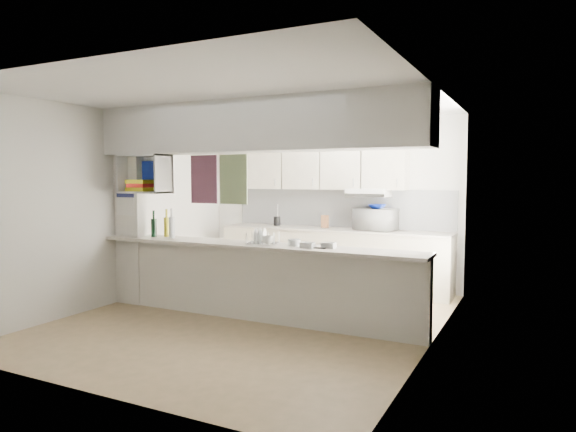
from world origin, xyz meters
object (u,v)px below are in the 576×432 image
Objects in this scene: dish_rack at (263,238)px; wine_bottles at (164,227)px; microwave at (376,219)px; bowl at (377,206)px.

dish_rack is 1.51m from wine_bottles.
wine_bottles is (-2.25, -2.09, -0.02)m from microwave.
dish_rack is at bearing 82.84° from microwave.
wine_bottles reaches higher than microwave.
microwave is 2.28× the size of bowl.
dish_rack is (-0.74, -2.16, -0.28)m from bowl.
wine_bottles reaches higher than dish_rack.
microwave is 3.07m from wine_bottles.
bowl reaches higher than wine_bottles.
bowl is (0.00, 0.03, 0.19)m from microwave.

